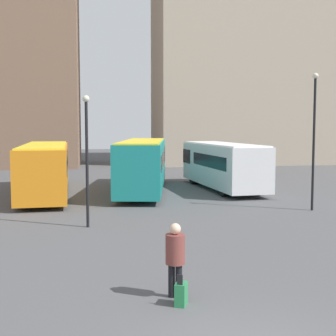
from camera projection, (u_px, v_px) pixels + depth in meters
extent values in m
cube|color=orange|center=(45.00, 168.00, 27.92)|extent=(3.16, 12.06, 2.72)
cube|color=black|center=(49.00, 157.00, 32.66)|extent=(2.72, 2.32, 1.03)
cube|color=black|center=(44.00, 164.00, 26.84)|extent=(2.98, 7.77, 0.82)
cube|color=yellow|center=(45.00, 145.00, 27.80)|extent=(2.94, 11.81, 0.08)
cylinder|color=black|center=(48.00, 181.00, 31.63)|extent=(2.51, 1.02, 0.90)
cylinder|color=black|center=(42.00, 196.00, 24.41)|extent=(2.51, 1.02, 0.90)
cube|color=#19847F|center=(143.00, 164.00, 29.54)|extent=(4.52, 12.27, 2.86)
cube|color=black|center=(148.00, 154.00, 34.42)|extent=(2.89, 2.61, 1.09)
cube|color=black|center=(142.00, 160.00, 28.43)|extent=(3.81, 8.01, 0.86)
cube|color=yellow|center=(143.00, 141.00, 29.41)|extent=(4.28, 12.00, 0.08)
cylinder|color=black|center=(147.00, 177.00, 33.36)|extent=(2.56, 1.48, 1.09)
cylinder|color=black|center=(139.00, 191.00, 25.93)|extent=(2.56, 1.48, 1.09)
cube|color=silver|center=(223.00, 165.00, 30.61)|extent=(3.33, 10.19, 2.63)
cube|color=black|center=(203.00, 156.00, 34.56)|extent=(2.73, 2.04, 1.00)
cube|color=black|center=(228.00, 161.00, 29.70)|extent=(3.08, 6.60, 0.79)
cube|color=white|center=(223.00, 144.00, 30.49)|extent=(3.11, 9.98, 0.08)
cylinder|color=black|center=(207.00, 176.00, 33.71)|extent=(2.53, 1.27, 1.08)
cylinder|color=black|center=(241.00, 187.00, 27.69)|extent=(2.53, 1.27, 1.08)
cylinder|color=black|center=(172.00, 280.00, 11.19)|extent=(0.21, 0.21, 0.82)
cylinder|color=black|center=(179.00, 281.00, 11.14)|extent=(0.21, 0.21, 0.82)
cylinder|color=brown|center=(175.00, 249.00, 11.10)|extent=(0.61, 0.61, 0.71)
sphere|color=beige|center=(175.00, 229.00, 11.05)|extent=(0.27, 0.27, 0.27)
cube|color=#28844C|center=(181.00, 294.00, 10.68)|extent=(0.37, 0.44, 0.52)
cube|color=black|center=(180.00, 280.00, 10.52)|extent=(0.13, 0.07, 0.23)
cylinder|color=black|center=(314.00, 145.00, 22.62)|extent=(0.12, 0.12, 6.42)
sphere|color=beige|center=(316.00, 76.00, 22.33)|extent=(0.28, 0.28, 0.28)
cylinder|color=black|center=(87.00, 165.00, 18.83)|extent=(0.12, 0.12, 5.11)
sphere|color=beige|center=(86.00, 99.00, 18.60)|extent=(0.28, 0.28, 0.28)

